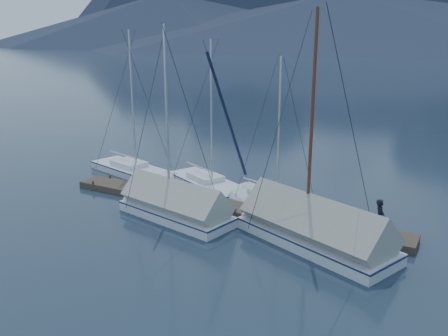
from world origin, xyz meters
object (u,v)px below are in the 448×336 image
Objects in this scene: sailboat_open_right at (283,205)px; sailboat_covered_near at (303,229)px; sailboat_open_mid at (217,189)px; person at (380,217)px; sailboat_open_left at (141,174)px; sailboat_covered_far at (168,206)px.

sailboat_covered_near reaches higher than sailboat_open_right.
sailboat_open_mid is 5.77× the size of person.
sailboat_covered_far is at bearing -40.80° from sailboat_open_left.
sailboat_open_left is 6.12× the size of person.
sailboat_open_right is at bearing 124.28° from sailboat_covered_near.
sailboat_open_left is 0.92× the size of sailboat_covered_near.
sailboat_covered_far is (-0.27, -4.27, 0.32)m from sailboat_open_mid.
sailboat_open_left is 1.17× the size of sailboat_open_right.
sailboat_open_right is at bearing -4.93° from sailboat_open_left.
sailboat_open_left is at bearing 139.20° from sailboat_covered_far.
sailboat_covered_near is (2.23, -3.27, 0.38)m from sailboat_open_right.
sailboat_covered_far reaches higher than sailboat_open_mid.
person is at bearing 25.23° from sailboat_covered_near.
sailboat_open_right is 0.84× the size of sailboat_covered_far.
sailboat_open_mid is 1.10× the size of sailboat_open_right.
sailboat_covered_near reaches higher than sailboat_covered_far.
sailboat_covered_far is (5.22, -4.51, 0.31)m from sailboat_open_left.
person is (9.22, -2.54, 0.96)m from sailboat_open_mid.
sailboat_covered_near is 1.07× the size of sailboat_covered_far.
sailboat_open_mid is 0.86× the size of sailboat_covered_near.
sailboat_open_mid reaches higher than person.
sailboat_covered_near is at bearing 3.44° from sailboat_covered_far.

